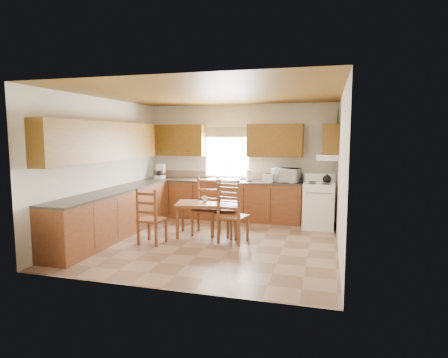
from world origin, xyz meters
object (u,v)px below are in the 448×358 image
(microwave, at_px, (286,175))
(chair_far_left, at_px, (225,209))
(chair_near_left, at_px, (152,216))
(chair_far_right, at_px, (205,206))
(stove, at_px, (319,206))
(dining_table, at_px, (208,219))
(chair_near_right, at_px, (233,213))

(microwave, relative_size, chair_far_left, 0.50)
(chair_near_left, distance_m, chair_far_right, 1.14)
(stove, relative_size, chair_far_left, 0.88)
(chair_near_left, xyz_separation_m, chair_far_left, (1.16, 0.81, 0.03))
(dining_table, distance_m, chair_far_right, 0.26)
(chair_far_right, bearing_deg, dining_table, -46.66)
(stove, distance_m, chair_near_left, 3.53)
(chair_near_left, distance_m, chair_far_left, 1.42)
(dining_table, height_order, chair_near_right, chair_near_right)
(stove, relative_size, dining_table, 0.77)
(stove, distance_m, chair_far_left, 2.11)
(stove, bearing_deg, microwave, 157.09)
(dining_table, height_order, chair_far_right, chair_far_right)
(stove, bearing_deg, chair_far_right, -150.95)
(dining_table, xyz_separation_m, chair_near_right, (0.59, -0.32, 0.23))
(stove, xyz_separation_m, chair_far_left, (-1.74, -1.19, 0.07))
(chair_far_left, height_order, chair_far_right, chair_far_right)
(microwave, relative_size, chair_far_right, 0.48)
(microwave, distance_m, chair_far_left, 1.91)
(dining_table, relative_size, chair_near_left, 1.20)
(dining_table, distance_m, chair_near_right, 0.71)
(chair_near_right, xyz_separation_m, chair_far_left, (-0.25, 0.34, -0.02))
(microwave, height_order, chair_near_right, microwave)
(microwave, bearing_deg, stove, -11.56)
(stove, relative_size, chair_near_left, 0.93)
(chair_near_right, distance_m, chair_far_right, 0.78)
(chair_far_left, bearing_deg, dining_table, -169.02)
(dining_table, bearing_deg, chair_near_left, -147.54)
(chair_far_right, bearing_deg, stove, 25.99)
(chair_near_right, bearing_deg, chair_near_left, 30.24)
(dining_table, distance_m, chair_far_left, 0.41)
(chair_near_left, xyz_separation_m, chair_near_right, (1.41, 0.47, 0.05))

